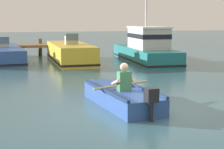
# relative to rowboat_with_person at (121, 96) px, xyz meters

# --- Properties ---
(ground_plane) EXTENTS (120.00, 120.00, 0.00)m
(ground_plane) POSITION_rel_rowboat_with_person_xyz_m (0.50, -0.71, -0.25)
(ground_plane) COLOR #386070
(rowboat_with_person) EXTENTS (1.83, 3.73, 1.19)m
(rowboat_with_person) POSITION_rel_rowboat_with_person_xyz_m (0.00, 0.00, 0.00)
(rowboat_with_person) COLOR #2D519E
(rowboat_with_person) RESTS_ON ground
(moored_boat_blue) EXTENTS (2.61, 6.79, 1.39)m
(moored_boat_blue) POSITION_rel_rowboat_with_person_xyz_m (-3.54, 11.78, 0.13)
(moored_boat_blue) COLOR #2D519E
(moored_boat_blue) RESTS_ON ground
(moored_boat_yellow) EXTENTS (2.04, 6.06, 1.59)m
(moored_boat_yellow) POSITION_rel_rowboat_with_person_xyz_m (0.06, 10.23, 0.23)
(moored_boat_yellow) COLOR gold
(moored_boat_yellow) RESTS_ON ground
(moored_boat_teal) EXTENTS (2.18, 6.81, 4.59)m
(moored_boat_teal) POSITION_rel_rowboat_with_person_xyz_m (4.15, 9.45, 0.46)
(moored_boat_teal) COLOR #1E727A
(moored_boat_teal) RESTS_ON ground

